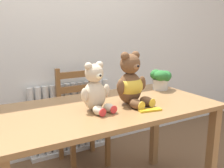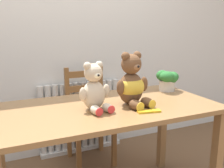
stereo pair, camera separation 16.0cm
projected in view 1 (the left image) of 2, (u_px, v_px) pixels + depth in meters
wall_back at (57, 26)px, 2.38m from camera, size 8.00×0.04×2.60m
radiator at (72, 121)px, 2.58m from camera, size 0.87×0.10×0.74m
dining_table at (107, 122)px, 1.68m from camera, size 1.47×0.74×0.78m
wooden_chair_behind at (81, 117)px, 2.38m from camera, size 0.38×0.38×0.92m
teddy_bear_left at (95, 90)px, 1.54m from camera, size 0.21×0.23×0.30m
teddy_bear_right at (131, 83)px, 1.67m from camera, size 0.25×0.27×0.35m
potted_plant at (161, 78)px, 2.06m from camera, size 0.19×0.16×0.17m
chocolate_bar at (150, 110)px, 1.55m from camera, size 0.15×0.07×0.01m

